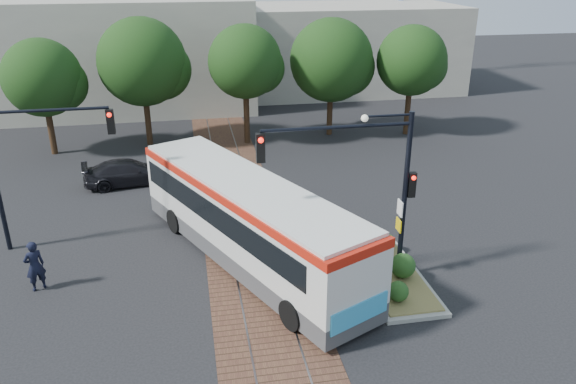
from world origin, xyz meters
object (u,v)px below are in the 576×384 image
at_px(signal_pole_left, 22,156).
at_px(officer, 35,266).
at_px(city_bus, 247,217).
at_px(parked_car, 128,172).
at_px(traffic_island, 392,270).
at_px(signal_pole_main, 372,173).

xyz_separation_m(signal_pole_left, officer, (0.66, -3.32, -2.92)).
height_order(city_bus, parked_car, city_bus).
relative_size(city_bus, officer, 6.51).
height_order(traffic_island, officer, officer).
relative_size(traffic_island, signal_pole_main, 0.87).
relative_size(traffic_island, signal_pole_left, 0.87).
distance_m(city_bus, parked_car, 10.32).
height_order(signal_pole_left, parked_car, signal_pole_left).
relative_size(traffic_island, officer, 2.77).
distance_m(signal_pole_main, signal_pole_left, 13.14).
distance_m(signal_pole_main, officer, 12.10).
xyz_separation_m(city_bus, officer, (-7.53, -0.69, -0.90)).
distance_m(traffic_island, officer, 12.64).
relative_size(city_bus, parked_car, 2.76).
bearing_deg(signal_pole_left, city_bus, -17.75).
xyz_separation_m(signal_pole_main, parked_car, (-9.15, 11.07, -3.51)).
relative_size(signal_pole_left, officer, 3.19).
height_order(city_bus, officer, city_bus).
height_order(city_bus, traffic_island, city_bus).
xyz_separation_m(city_bus, signal_pole_main, (4.04, -2.18, 2.31)).
bearing_deg(parked_car, traffic_island, -147.41).
distance_m(city_bus, signal_pole_main, 5.14).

